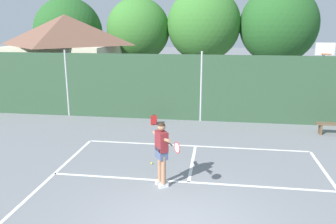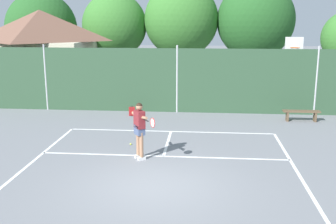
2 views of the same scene
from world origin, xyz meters
TOP-DOWN VIEW (x-y plane):
  - ground_plane at (0.00, 0.00)m, footprint 120.00×120.00m
  - court_markings at (0.00, 0.65)m, footprint 8.30×11.10m
  - chainlink_fence at (-0.00, 9.00)m, footprint 26.09×0.09m
  - basketball_hoop at (5.80, 11.01)m, footprint 0.90×0.67m
  - clubhouse_building at (-8.61, 13.86)m, footprint 6.28×5.76m
  - treeline_backdrop at (-1.18, 17.28)m, footprint 24.63×4.55m
  - tennis_player at (-0.73, 2.16)m, footprint 0.92×1.18m
  - tennis_ball at (-1.30, 3.59)m, footprint 0.07×0.07m
  - backpack_red at (-2.06, 8.09)m, footprint 0.31×0.29m
  - courtside_bench at (5.61, 7.69)m, footprint 1.60×0.36m

SIDE VIEW (x-z plane):
  - ground_plane at x=0.00m, z-range 0.00..0.00m
  - court_markings at x=0.00m, z-range 0.00..0.01m
  - tennis_ball at x=-1.30m, z-range 0.00..0.07m
  - backpack_red at x=-2.06m, z-range -0.04..0.42m
  - courtside_bench at x=5.61m, z-range 0.12..0.60m
  - tennis_player at x=-0.73m, z-range 0.18..2.04m
  - chainlink_fence at x=0.00m, z-range -0.07..3.16m
  - basketball_hoop at x=5.80m, z-range 0.54..4.09m
  - clubhouse_building at x=-8.61m, z-range 0.09..5.07m
  - treeline_backdrop at x=-1.18m, z-range 0.64..7.51m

